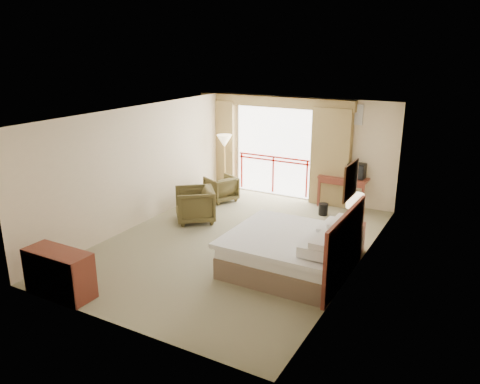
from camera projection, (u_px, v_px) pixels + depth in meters
The scene contains 29 objects.
floor at pixel (237, 243), 9.81m from camera, with size 7.00×7.00×0.00m, color #7E785A.
ceiling at pixel (237, 113), 9.00m from camera, with size 7.00×7.00×0.00m, color white.
wall_back at pixel (302, 149), 12.32m from camera, with size 5.00×5.00×0.00m, color beige.
wall_front at pixel (113, 241), 6.48m from camera, with size 5.00×5.00×0.00m, color beige.
wall_left at pixel (140, 166), 10.56m from camera, with size 7.00×7.00×0.00m, color beige.
wall_right at pixel (360, 200), 8.24m from camera, with size 7.00×7.00×0.00m, color beige.
balcony_door at pixel (274, 151), 12.72m from camera, with size 2.40×2.40×0.00m, color white.
balcony_railing at pixel (273, 165), 12.82m from camera, with size 2.09×0.03×1.02m.
curtain_left at pixel (220, 144), 13.36m from camera, with size 1.00×0.26×2.50m, color olive.
curtain_right at pixel (331, 157), 11.83m from camera, with size 1.00×0.26×2.50m, color olive.
valance at pixel (273, 102), 12.23m from camera, with size 4.40×0.22×0.28m, color olive.
hvac_vent at pixel (353, 114), 11.40m from camera, with size 0.50×0.04×0.50m, color silver.
bed at pixel (292, 251), 8.50m from camera, with size 2.13×2.06×0.97m.
headboard at pixel (345, 248), 7.97m from camera, with size 0.06×2.10×1.30m, color #5E1F17.
framed_art at pixel (351, 180), 7.61m from camera, with size 0.04×0.72×0.60m.
nightstand at pixel (351, 239), 9.24m from camera, with size 0.42×0.50×0.60m, color #5E1F17.
table_lamp at pixel (355, 201), 9.05m from camera, with size 0.34×0.34×0.59m.
phone at pixel (348, 224), 9.04m from camera, with size 0.18×0.14×0.08m, color black.
desk at pixel (345, 183), 11.86m from camera, with size 1.23×0.59×0.80m.
tv at pixel (357, 171), 11.56m from camera, with size 0.41×0.33×0.38m.
coffee_maker at pixel (331, 169), 11.89m from camera, with size 0.13×0.13×0.28m, color black.
cup at pixel (336, 174), 11.80m from camera, with size 0.07×0.07×0.09m, color white.
wastebasket at pixel (323, 209), 11.38m from camera, with size 0.23×0.23×0.29m, color black.
armchair_far at pixel (221, 200), 12.48m from camera, with size 0.71×0.73×0.66m, color #41381C.
armchair_near at pixel (195, 221), 11.03m from camera, with size 0.85×0.88×0.80m, color #41381C.
side_table at pixel (201, 195), 11.71m from camera, with size 0.50×0.50×0.54m.
book at pixel (201, 188), 11.66m from camera, with size 0.17×0.23×0.02m, color white.
floor_lamp at pixel (224, 143), 12.73m from camera, with size 0.42×0.42×1.64m.
dresser at pixel (59, 273), 7.63m from camera, with size 1.18×0.50×0.78m.
Camera 1 is at (4.45, -7.87, 3.94)m, focal length 35.00 mm.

